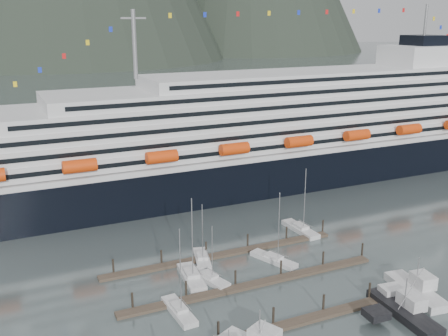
{
  "coord_description": "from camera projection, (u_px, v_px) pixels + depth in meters",
  "views": [
    {
      "loc": [
        -43.39,
        -68.49,
        44.4
      ],
      "look_at": [
        -1.95,
        22.0,
        15.77
      ],
      "focal_mm": 42.0,
      "sensor_mm": 36.0,
      "label": 1
    }
  ],
  "objects": [
    {
      "name": "trawler_c",
      "position": [
        403.0,
        311.0,
        80.73
      ],
      "size": [
        9.83,
        13.95,
        7.05
      ],
      "rotation": [
        0.0,
        0.0,
        1.53
      ],
      "color": "black",
      "rests_on": "ground"
    },
    {
      "name": "sailboat_f",
      "position": [
        202.0,
        260.0,
        98.91
      ],
      "size": [
        4.85,
        9.28,
        12.25
      ],
      "rotation": [
        0.0,
        0.0,
        1.3
      ],
      "color": "#B9B9B9",
      "rests_on": "ground"
    },
    {
      "name": "sailboat_a",
      "position": [
        192.0,
        278.0,
        91.91
      ],
      "size": [
        4.02,
        10.38,
        16.07
      ],
      "rotation": [
        0.0,
        0.0,
        1.46
      ],
      "color": "#B9B9B9",
      "rests_on": "ground"
    },
    {
      "name": "cruise_ship",
      "position": [
        279.0,
        138.0,
        146.17
      ],
      "size": [
        210.0,
        30.4,
        50.3
      ],
      "color": "black",
      "rests_on": "ground"
    },
    {
      "name": "dock_far",
      "position": [
        223.0,
        254.0,
        101.45
      ],
      "size": [
        48.18,
        2.28,
        3.2
      ],
      "color": "#42382A",
      "rests_on": "ground"
    },
    {
      "name": "sailboat_g",
      "position": [
        300.0,
        229.0,
        112.94
      ],
      "size": [
        3.25,
        10.83,
        14.84
      ],
      "rotation": [
        0.0,
        0.0,
        1.63
      ],
      "color": "#B9B9B9",
      "rests_on": "ground"
    },
    {
      "name": "sailboat_c",
      "position": [
        209.0,
        279.0,
        91.63
      ],
      "size": [
        4.88,
        9.22,
        11.02
      ],
      "rotation": [
        0.0,
        0.0,
        1.86
      ],
      "color": "#B9B9B9",
      "rests_on": "ground"
    },
    {
      "name": "sailboat_b",
      "position": [
        179.0,
        311.0,
        81.47
      ],
      "size": [
        2.95,
        9.47,
        15.0
      ],
      "rotation": [
        0.0,
        0.0,
        1.63
      ],
      "color": "#B9B9B9",
      "rests_on": "ground"
    },
    {
      "name": "ground",
      "position": [
        288.0,
        287.0,
        89.48
      ],
      "size": [
        1600.0,
        1600.0,
        0.0
      ],
      "primitive_type": "plane",
      "color": "#4B5858",
      "rests_on": "ground"
    },
    {
      "name": "dock_near",
      "position": [
        294.0,
        322.0,
        78.74
      ],
      "size": [
        48.18,
        2.28,
        3.2
      ],
      "color": "#42382A",
      "rests_on": "ground"
    },
    {
      "name": "dock_mid",
      "position": [
        254.0,
        284.0,
        90.09
      ],
      "size": [
        48.18,
        2.28,
        3.2
      ],
      "color": "#42382A",
      "rests_on": "ground"
    },
    {
      "name": "trawler_d",
      "position": [
        415.0,
        290.0,
        86.83
      ],
      "size": [
        9.59,
        12.91,
        7.49
      ],
      "rotation": [
        0.0,
        0.0,
        1.45
      ],
      "color": "#B9B9B9",
      "rests_on": "ground"
    },
    {
      "name": "sailboat_d",
      "position": [
        274.0,
        260.0,
        98.87
      ],
      "size": [
        5.84,
        10.04,
        14.39
      ],
      "rotation": [
        0.0,
        0.0,
        1.95
      ],
      "color": "#B9B9B9",
      "rests_on": "ground"
    }
  ]
}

